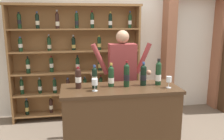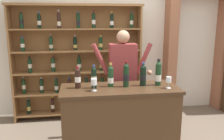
{
  "view_description": "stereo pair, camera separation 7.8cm",
  "coord_description": "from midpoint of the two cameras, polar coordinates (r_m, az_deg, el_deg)",
  "views": [
    {
      "loc": [
        -0.74,
        -2.83,
        1.81
      ],
      "look_at": [
        -0.22,
        0.31,
        1.12
      ],
      "focal_mm": 37.97,
      "sensor_mm": 36.0,
      "label": 1
    },
    {
      "loc": [
        -0.66,
        -2.84,
        1.81
      ],
      "look_at": [
        -0.22,
        0.31,
        1.12
      ],
      "focal_mm": 37.97,
      "sensor_mm": 36.0,
      "label": 2
    }
  ],
  "objects": [
    {
      "name": "shopkeeper",
      "position": [
        3.58,
        1.83,
        -0.56
      ],
      "size": [
        0.94,
        0.22,
        1.65
      ],
      "color": "#2D3347",
      "rests_on": "ground"
    },
    {
      "name": "tasting_bottle_prosecco",
      "position": [
        3.01,
        2.78,
        -1.2
      ],
      "size": [
        0.07,
        0.07,
        0.34
      ],
      "color": "black",
      "rests_on": "tasting_counter"
    },
    {
      "name": "wine_glass_left",
      "position": [
        3.04,
        12.83,
        -2.37
      ],
      "size": [
        0.07,
        0.07,
        0.15
      ],
      "color": "silver",
      "rests_on": "tasting_counter"
    },
    {
      "name": "tasting_bottle_grappa",
      "position": [
        2.95,
        -4.98,
        -1.75
      ],
      "size": [
        0.07,
        0.07,
        0.3
      ],
      "color": "black",
      "rests_on": "tasting_counter"
    },
    {
      "name": "tasting_bottle_vin_santo",
      "position": [
        2.97,
        -8.89,
        -1.83
      ],
      "size": [
        0.07,
        0.07,
        0.27
      ],
      "color": "black",
      "rests_on": "tasting_counter"
    },
    {
      "name": "tasting_bottle_chianti",
      "position": [
        3.01,
        -0.97,
        -1.51
      ],
      "size": [
        0.08,
        0.08,
        0.31
      ],
      "color": "#19381E",
      "rests_on": "tasting_counter"
    },
    {
      "name": "tasting_bottle_rosso",
      "position": [
        3.09,
        6.84,
        -1.17
      ],
      "size": [
        0.08,
        0.08,
        0.31
      ],
      "color": "black",
      "rests_on": "tasting_counter"
    },
    {
      "name": "wine_glass_right",
      "position": [
        2.84,
        -4.97,
        -3.07
      ],
      "size": [
        0.07,
        0.07,
        0.15
      ],
      "color": "silver",
      "rests_on": "tasting_counter"
    },
    {
      "name": "tasting_counter",
      "position": [
        3.17,
        1.23,
        -12.57
      ],
      "size": [
        1.49,
        0.6,
        0.96
      ],
      "color": "#4C331E",
      "rests_on": "ground"
    },
    {
      "name": "archway_doorway",
      "position": [
        5.01,
        18.46,
        6.89
      ],
      "size": [
        1.27,
        0.45,
        2.52
      ],
      "color": "#935B42",
      "rests_on": "ground"
    },
    {
      "name": "tasting_bottle_bianco",
      "position": [
        3.14,
        10.4,
        -0.76
      ],
      "size": [
        0.08,
        0.08,
        0.35
      ],
      "color": "#19381E",
      "rests_on": "tasting_counter"
    },
    {
      "name": "wine_shelf",
      "position": [
        4.32,
        -9.14,
        2.48
      ],
      "size": [
        2.32,
        0.31,
        2.06
      ],
      "color": "olive",
      "rests_on": "ground"
    },
    {
      "name": "back_wall",
      "position": [
        4.6,
        -0.7,
        11.66
      ],
      "size": [
        12.0,
        0.19,
        3.53
      ],
      "color": "silver",
      "rests_on": "ground"
    }
  ]
}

